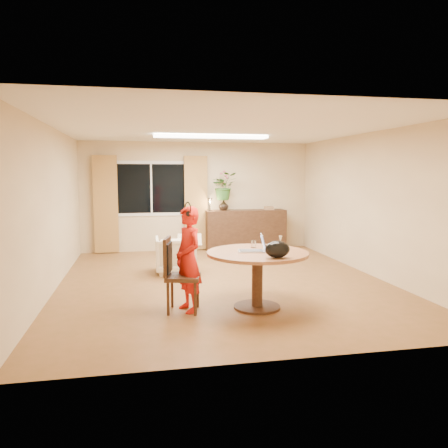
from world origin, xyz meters
name	(u,v)px	position (x,y,z in m)	size (l,w,h in m)	color
floor	(223,281)	(0.00, 0.00, 0.00)	(6.50, 6.50, 0.00)	brown
ceiling	(223,128)	(0.00, 0.00, 2.60)	(6.50, 6.50, 0.00)	white
wall_back	(197,196)	(0.00, 3.25, 1.30)	(5.50, 5.50, 0.00)	tan
wall_left	(52,209)	(-2.75, 0.00, 1.30)	(6.50, 6.50, 0.00)	tan
wall_right	(371,204)	(2.75, 0.00, 1.30)	(6.50, 6.50, 0.00)	tan
window	(151,189)	(-1.10, 3.23, 1.50)	(1.70, 0.03, 1.30)	white
curtain_left	(106,204)	(-2.15, 3.15, 1.15)	(0.55, 0.08, 2.25)	olive
curtain_right	(196,203)	(-0.05, 3.15, 1.15)	(0.55, 0.08, 2.25)	olive
ceiling_panel	(211,137)	(0.00, 1.20, 2.57)	(2.20, 0.35, 0.05)	white
dining_table	(257,264)	(0.18, -1.56, 0.62)	(1.39, 1.39, 0.79)	brown
dining_chair	(183,275)	(-0.84, -1.50, 0.51)	(0.48, 0.44, 1.01)	black
child	(188,259)	(-0.77, -1.49, 0.71)	(0.34, 0.52, 1.42)	red
laptop	(251,243)	(0.09, -1.53, 0.92)	(0.37, 0.25, 0.25)	#B7B7BC
tumbler	(254,244)	(0.21, -1.23, 0.84)	(0.07, 0.07, 0.10)	white
wine_glass	(280,242)	(0.57, -1.36, 0.89)	(0.07, 0.07, 0.19)	white
pot_lid	(272,246)	(0.48, -1.23, 0.81)	(0.23, 0.23, 0.04)	white
handbag	(277,249)	(0.30, -2.04, 0.90)	(0.33, 0.19, 0.22)	black
armchair	(176,254)	(-0.75, 0.86, 0.34)	(0.73, 0.75, 0.68)	beige
throw	(189,236)	(-0.48, 0.80, 0.70)	(0.45, 0.55, 0.03)	beige
sideboard	(246,230)	(1.15, 3.01, 0.49)	(1.94, 0.48, 0.97)	black
vase	(224,205)	(0.60, 3.01, 1.10)	(0.24, 0.24, 0.25)	black
bouquet	(224,186)	(0.61, 3.01, 1.55)	(0.59, 0.51, 0.66)	#2C6E29
book_stack	(269,208)	(1.73, 3.01, 1.02)	(0.22, 0.16, 0.09)	brown
desk_lamp	(210,204)	(0.26, 2.96, 1.13)	(0.13, 0.13, 0.32)	black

